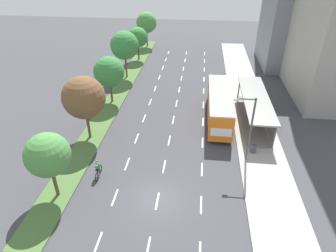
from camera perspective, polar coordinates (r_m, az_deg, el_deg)
ground_plane at (r=24.34m, az=-2.02°, el=-14.06°), size 140.00×140.00×0.00m
median_strip at (r=42.19m, az=-9.35°, el=6.75°), size 2.60×52.00×0.12m
sidewalk_right at (r=41.22m, az=15.01°, el=5.48°), size 4.50×52.00×0.15m
lane_divider_left at (r=38.73m, az=-3.50°, el=4.71°), size 0.14×45.40×0.01m
lane_divider_center at (r=38.32m, az=1.68°, el=4.45°), size 0.14×45.40×0.01m
lane_divider_right at (r=38.23m, az=6.92°, el=4.15°), size 0.14×45.40×0.01m
bus_shelter at (r=35.04m, az=16.97°, el=3.70°), size 2.90×12.47×2.86m
bus at (r=34.26m, az=10.01°, el=4.39°), size 2.54×11.29×3.37m
cyclist at (r=26.56m, az=-13.53°, el=-8.22°), size 0.46×1.82×1.71m
median_tree_nearest at (r=23.69m, az=-22.43°, el=-5.27°), size 3.45×3.45×5.74m
median_tree_second at (r=30.10m, az=-16.12°, el=5.35°), size 4.30×4.30×6.79m
median_tree_third at (r=37.72m, az=-11.43°, el=10.31°), size 3.86×3.86×5.99m
median_tree_fourth at (r=45.28m, az=-8.50°, el=15.29°), size 4.20×4.20×7.05m
median_tree_fifth at (r=53.55m, az=-5.93°, el=16.82°), size 3.48×3.48×5.68m
median_tree_farthest at (r=61.57m, az=-4.22°, el=19.49°), size 4.03×4.03×6.68m
streetlight at (r=26.82m, az=15.58°, el=0.00°), size 1.91×0.24×6.50m
trash_bin at (r=29.83m, az=16.35°, el=-4.28°), size 0.52×0.52×0.85m
building_mid_right at (r=54.34m, az=23.69°, el=19.95°), size 8.85×11.89×17.67m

